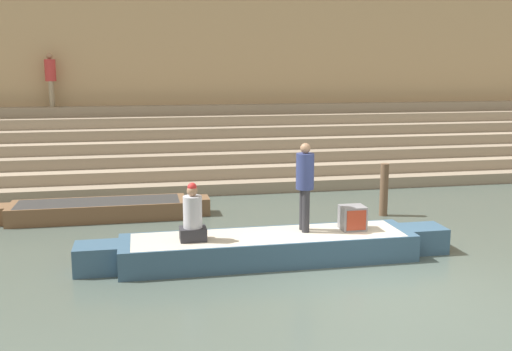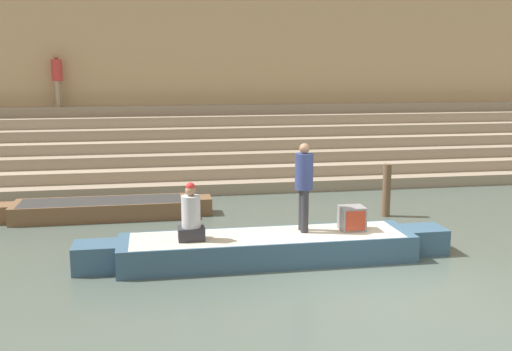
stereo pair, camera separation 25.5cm
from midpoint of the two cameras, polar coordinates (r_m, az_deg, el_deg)
name	(u,v)px [view 1 (the left image)]	position (r m, az deg, el deg)	size (l,w,h in m)	color
ground_plane	(381,284)	(10.28, 11.12, -10.15)	(120.00, 120.00, 0.00)	#47544C
ghat_steps	(259,151)	(19.58, -0.05, 2.33)	(36.00, 4.43, 2.25)	gray
back_wall	(247,76)	(21.52, -1.19, 9.42)	(34.20, 1.28, 6.41)	tan
rowboat_main	(268,247)	(11.17, 0.54, -6.82)	(6.96, 1.38, 0.49)	#33516B
person_standing	(305,181)	(11.18, 4.03, -0.51)	(0.34, 0.34, 1.67)	#28282D
person_rowing	(193,217)	(10.75, -6.73, -3.99)	(0.47, 0.37, 1.05)	#28282D
tv_set	(353,218)	(11.54, 8.56, -4.00)	(0.46, 0.42, 0.46)	slate
moored_boat_shore	(99,209)	(14.69, -15.20, -3.13)	(5.22, 1.13, 0.41)	brown
mooring_post	(384,190)	(14.66, 11.61, -1.34)	(0.20, 0.20, 1.27)	brown
person_on_steps	(51,76)	(20.48, -19.32, 8.93)	(0.34, 0.34, 1.71)	gray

